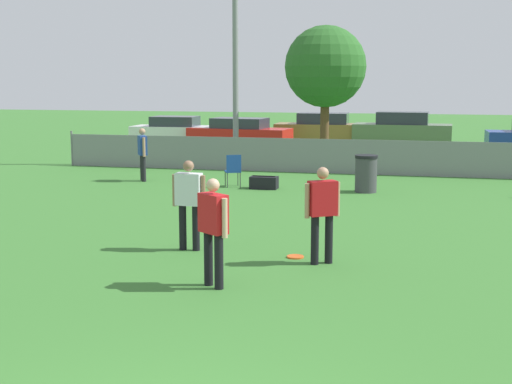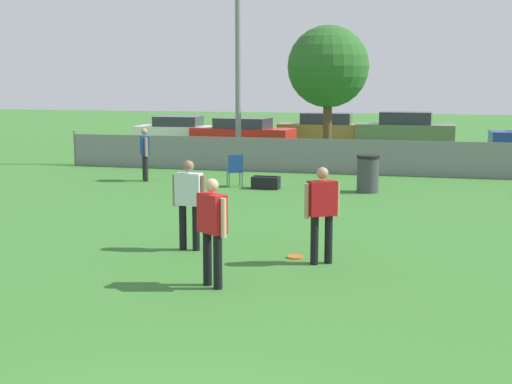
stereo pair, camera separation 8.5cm
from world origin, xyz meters
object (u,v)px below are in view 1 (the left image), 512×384
gear_bag_sideline (264,183)px  parked_car_olive (402,129)px  tree_near_pole (325,67)px  spectator_in_blue (143,151)px  parked_car_white (175,130)px  player_receiver_white (189,198)px  trash_bin (366,174)px  parked_car_red (240,132)px  parked_car_tan (323,128)px  folding_chair_sideline (233,169)px  player_thrower_red (213,225)px  frisbee_disc (295,257)px  player_defender_red (322,208)px

gear_bag_sideline → parked_car_olive: 15.18m
tree_near_pole → spectator_in_blue: tree_near_pole is taller
gear_bag_sideline → parked_car_white: size_ratio=0.18×
tree_near_pole → player_receiver_white: bearing=-91.2°
trash_bin → parked_car_red: parked_car_red is taller
trash_bin → parked_car_tan: (-3.36, 14.91, 0.19)m
folding_chair_sideline → trash_bin: bearing=154.4°
parked_car_red → parked_car_olive: (7.12, 2.58, 0.09)m
player_thrower_red → frisbee_disc: player_thrower_red is taller
parked_car_white → parked_car_red: 3.29m
tree_near_pole → parked_car_red: bearing=131.4°
frisbee_disc → folding_chair_sideline: (-3.16, 7.45, 0.50)m
player_thrower_red → parked_car_white: size_ratio=0.39×
frisbee_disc → trash_bin: bearing=86.0°
folding_chair_sideline → gear_bag_sideline: size_ratio=1.22×
parked_car_white → parked_car_olive: bearing=9.3°
gear_bag_sideline → parked_car_white: parked_car_white is taller
tree_near_pole → parked_car_olive: tree_near_pole is taller
parked_car_white → parked_car_tan: bearing=16.4°
parked_car_red → player_receiver_white: bearing=-71.6°
spectator_in_blue → frisbee_disc: size_ratio=5.37×
parked_car_olive → folding_chair_sideline: bearing=-103.4°
folding_chair_sideline → gear_bag_sideline: bearing=149.6°
player_thrower_red → parked_car_white: (-8.67, 22.07, -0.28)m
player_defender_red → parked_car_olive: (0.39, 22.52, -0.20)m
parked_car_olive → player_defender_red: bearing=-89.1°
player_receiver_white → folding_chair_sideline: size_ratio=1.73×
parked_car_white → parked_car_olive: size_ratio=0.90×
parked_car_olive → player_receiver_white: bearing=-95.3°
parked_car_white → parked_car_tan: (6.66, 2.26, 0.05)m
frisbee_disc → trash_bin: size_ratio=0.29×
tree_near_pole → trash_bin: size_ratio=4.96×
tree_near_pole → spectator_in_blue: (-4.46, -6.40, -2.52)m
tree_near_pole → parked_car_tan: size_ratio=1.08×
parked_car_olive → parked_car_tan: bearing=179.9°
folding_chair_sideline → parked_car_red: 12.57m
player_receiver_white → parked_car_white: 21.39m
player_thrower_red → parked_car_olive: player_thrower_red is taller
player_thrower_red → folding_chair_sideline: (-2.33, 9.44, -0.40)m
player_receiver_white → parked_car_red: (-4.33, 19.55, -0.29)m
player_thrower_red → parked_car_olive: 24.26m
spectator_in_blue → frisbee_disc: bearing=-175.0°
folding_chair_sideline → parked_car_olive: parked_car_olive is taller
player_thrower_red → player_defender_red: 2.14m
parked_car_white → parked_car_red: bearing=-10.1°
gear_bag_sideline → player_defender_red: bearing=-70.3°
player_defender_red → folding_chair_sideline: 8.58m
player_defender_red → frisbee_disc: 1.07m
player_receiver_white → frisbee_disc: player_receiver_white is taller
parked_car_red → folding_chair_sideline: bearing=-70.0°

